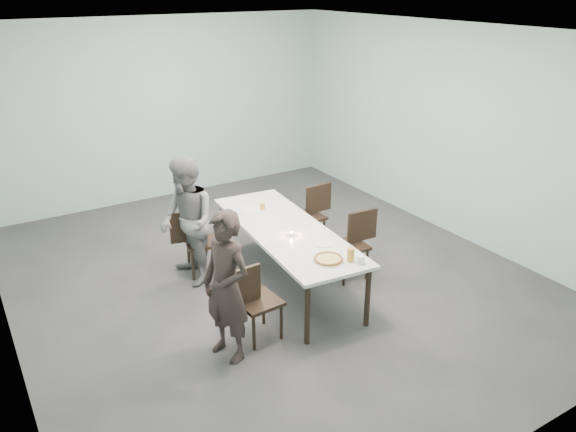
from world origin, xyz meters
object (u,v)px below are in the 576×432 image
diner_far (187,222)px  pizza (328,259)px  chair_near_right (354,239)px  amber_tumbler (262,207)px  beer_glass (351,255)px  tealight (292,234)px  table (286,233)px  chair_far_left (196,238)px  diner_near (226,287)px  chair_far_right (312,211)px  side_plate (324,244)px  chair_near_left (252,298)px  water_tumbler (361,260)px

diner_far → pizza: diner_far is taller
chair_near_right → amber_tumbler: (-0.79, 0.94, 0.29)m
beer_glass → tealight: beer_glass is taller
table → chair_far_left: chair_far_left is taller
diner_near → pizza: diner_near is taller
chair_far_right → beer_glass: size_ratio=5.80×
table → pizza: size_ratio=7.85×
side_plate → amber_tumbler: 1.29m
table → diner_near: size_ratio=1.71×
chair_near_right → diner_near: size_ratio=0.56×
chair_near_left → chair_far_left: 1.65m
tealight → beer_glass: bearing=-77.5°
chair_near_right → diner_far: bearing=-24.3°
pizza → water_tumbler: 0.34m
side_plate → tealight: (-0.18, 0.40, 0.02)m
table → water_tumbler: 1.20m
chair_far_left → chair_near_right: bearing=-20.3°
chair_near_left → water_tumbler: 1.21m
chair_near_right → tealight: 0.94m
chair_near_left → water_tumbler: (1.11, -0.36, 0.29)m
chair_near_left → chair_near_right: size_ratio=1.00×
chair_near_right → diner_near: 2.21m
diner_far → table: bearing=56.5°
beer_glass → amber_tumbler: beer_glass is taller
diner_near → diner_far: diner_far is taller
chair_near_left → side_plate: 1.10m
pizza → side_plate: 0.39m
table → diner_far: 1.21m
amber_tumbler → chair_far_left: bearing=170.6°
diner_far → tealight: 1.30m
amber_tumbler → pizza: bearing=-93.8°
water_tumbler → pizza: bearing=137.5°
chair_far_right → beer_glass: 2.06m
chair_far_left → chair_far_right: (1.74, -0.03, 0.00)m
chair_near_right → side_plate: chair_near_right is taller
chair_near_left → diner_near: 0.44m
pizza → amber_tumbler: size_ratio=4.25×
water_tumbler → chair_far_right: bearing=69.9°
chair_far_left → side_plate: bearing=-43.3°
diner_near → side_plate: diner_near is taller
diner_near → side_plate: bearing=85.4°
table → side_plate: size_ratio=14.82×
chair_near_left → pizza: bearing=-12.4°
chair_far_left → chair_far_right: bearing=11.8°
diner_near → tealight: (1.19, 0.72, -0.01)m
pizza → beer_glass: beer_glass is taller
table → tealight: (-0.06, -0.21, 0.08)m
chair_far_left → diner_far: bearing=-127.9°
chair_far_left → diner_far: (-0.15, -0.12, 0.30)m
table → beer_glass: bearing=-82.8°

